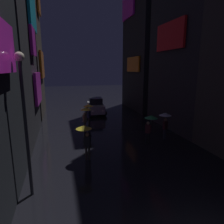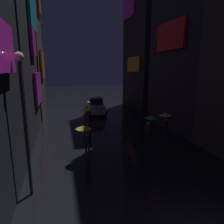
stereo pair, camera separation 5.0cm
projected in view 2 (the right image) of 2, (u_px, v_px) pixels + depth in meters
name	position (u px, v px, depth m)	size (l,w,h in m)	color
building_left_mid	(0.00, 55.00, 13.73)	(4.25, 7.79, 12.38)	black
building_right_far	(148.00, 15.00, 24.69)	(4.25, 7.71, 23.61)	black
pedestrian_midstreet_centre_green	(150.00, 122.00, 13.74)	(0.90, 0.90, 2.12)	black
pedestrian_near_crossing_yellow	(89.00, 109.00, 18.09)	(0.90, 0.90, 2.12)	#38332D
pedestrian_foreground_right_yellow	(86.00, 113.00, 16.57)	(0.90, 0.90, 2.12)	#38332D
pedestrian_midstreet_left_yellow	(85.00, 133.00, 11.36)	(0.90, 0.90, 2.12)	#38332D
pedestrian_foreground_left_clear	(165.00, 119.00, 14.58)	(0.90, 0.90, 2.12)	#2D2D38
car_distant	(96.00, 106.00, 23.50)	(2.45, 4.24, 1.92)	#99999E
streetlamp_left_near	(24.00, 111.00, 7.76)	(0.36, 0.36, 5.86)	#2D2D33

